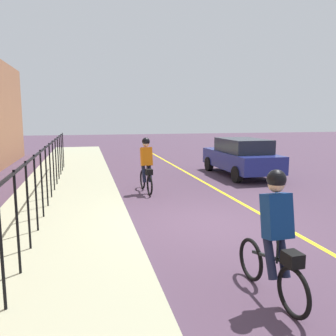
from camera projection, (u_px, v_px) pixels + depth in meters
The scene contains 7 objects.
ground_plane at pixel (209, 224), 8.15m from camera, with size 80.00×80.00×0.00m, color #493547.
lane_line_centre at pixel (270, 219), 8.52m from camera, with size 36.00×0.12×0.01m, color yellow.
sidewalk at pixel (58, 232), 7.36m from camera, with size 40.00×3.20×0.15m, color #A0A082.
iron_fence at pixel (41, 172), 8.06m from camera, with size 16.39×0.04×1.60m.
cyclist_lead at pixel (146, 165), 11.38m from camera, with size 1.71×0.38×1.83m.
cyclist_follow at pixel (275, 236), 4.68m from camera, with size 1.71×0.38×1.83m.
patrol_sedan at pixel (241, 156), 14.61m from camera, with size 4.42×1.95×1.58m.
Camera 1 is at (-7.43, 2.76, 2.53)m, focal length 36.93 mm.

